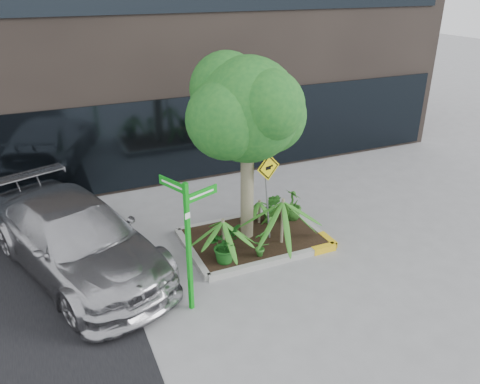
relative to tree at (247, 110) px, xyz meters
name	(u,v)px	position (x,y,z in m)	size (l,w,h in m)	color
ground	(252,249)	(-0.06, -0.42, -3.27)	(80.00, 80.00, 0.00)	gray
planter	(255,238)	(0.17, -0.15, -3.17)	(3.35, 2.36, 0.15)	#9E9E99
tree	(247,110)	(0.00, 0.00, 0.00)	(2.98, 2.65, 4.48)	gray
palm_front	(283,202)	(0.62, -0.65, -2.05)	(1.29, 1.29, 1.43)	gray
palm_left	(223,222)	(-0.85, -0.61, -2.27)	(1.02, 1.02, 1.14)	gray
palm_back	(259,202)	(0.57, 0.46, -2.53)	(0.71, 0.71, 0.79)	gray
parked_car	(77,238)	(-3.86, 0.34, -2.48)	(2.22, 5.47, 1.59)	#ACACB1
shrub_a	(224,245)	(-0.92, -0.84, -2.71)	(0.73, 0.73, 0.81)	#175016
shrub_b	(293,204)	(1.45, 0.29, -2.71)	(0.46, 0.46, 0.82)	#285F1C
shrub_c	(260,243)	(-0.10, -0.97, -2.79)	(0.35, 0.35, 0.66)	#2C7223
shrub_d	(272,208)	(0.86, 0.35, -2.71)	(0.45, 0.45, 0.82)	#205819
street_sign_post	(188,232)	(-2.03, -1.86, -1.62)	(0.97, 0.75, 2.67)	#0E9B17
cattle_sign	(268,182)	(0.42, -0.24, -1.68)	(0.64, 0.30, 2.12)	slate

